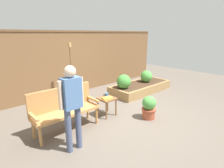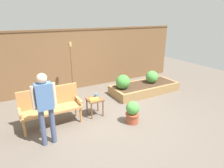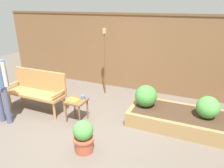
{
  "view_description": "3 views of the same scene",
  "coord_description": "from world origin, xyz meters",
  "px_view_note": "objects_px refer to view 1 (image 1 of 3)",
  "views": [
    {
      "loc": [
        -3.12,
        -2.88,
        2.05
      ],
      "look_at": [
        0.39,
        0.97,
        0.57
      ],
      "focal_mm": 28.51,
      "sensor_mm": 36.0,
      "label": 1
    },
    {
      "loc": [
        -2.25,
        -4.01,
        2.59
      ],
      "look_at": [
        0.5,
        0.91,
        0.58
      ],
      "focal_mm": 30.99,
      "sensor_mm": 36.0,
      "label": 2
    },
    {
      "loc": [
        1.96,
        -3.03,
        2.37
      ],
      "look_at": [
        0.22,
        0.92,
        0.73
      ],
      "focal_mm": 33.78,
      "sensor_mm": 36.0,
      "label": 3
    }
  ],
  "objects_px": {
    "side_table": "(107,101)",
    "tiki_torch": "(71,62)",
    "shrub_far_corner": "(146,76)",
    "person_by_bench": "(72,102)",
    "garden_bench": "(64,106)",
    "cup_on_table": "(107,94)",
    "shrub_near_bench": "(124,82)",
    "book_on_table": "(107,98)",
    "potted_boxwood": "(149,107)"
  },
  "relations": [
    {
      "from": "garden_bench",
      "to": "cup_on_table",
      "type": "distance_m",
      "value": 1.23
    },
    {
      "from": "cup_on_table",
      "to": "book_on_table",
      "type": "height_order",
      "value": "cup_on_table"
    },
    {
      "from": "cup_on_table",
      "to": "person_by_bench",
      "type": "bearing_deg",
      "value": -151.67
    },
    {
      "from": "potted_boxwood",
      "to": "person_by_bench",
      "type": "bearing_deg",
      "value": 175.57
    },
    {
      "from": "book_on_table",
      "to": "shrub_far_corner",
      "type": "xyz_separation_m",
      "value": [
        2.58,
        0.74,
        0.02
      ]
    },
    {
      "from": "side_table",
      "to": "tiki_torch",
      "type": "bearing_deg",
      "value": 93.11
    },
    {
      "from": "person_by_bench",
      "to": "potted_boxwood",
      "type": "bearing_deg",
      "value": -4.43
    },
    {
      "from": "shrub_near_bench",
      "to": "tiki_torch",
      "type": "height_order",
      "value": "tiki_torch"
    },
    {
      "from": "garden_bench",
      "to": "shrub_near_bench",
      "type": "xyz_separation_m",
      "value": [
        2.45,
        0.57,
        -0.01
      ]
    },
    {
      "from": "shrub_far_corner",
      "to": "person_by_bench",
      "type": "distance_m",
      "value": 4.15
    },
    {
      "from": "garden_bench",
      "to": "shrub_far_corner",
      "type": "xyz_separation_m",
      "value": [
        3.67,
        0.57,
        -0.03
      ]
    },
    {
      "from": "book_on_table",
      "to": "person_by_bench",
      "type": "height_order",
      "value": "person_by_bench"
    },
    {
      "from": "potted_boxwood",
      "to": "person_by_bench",
      "type": "xyz_separation_m",
      "value": [
        -2.03,
        0.16,
        0.64
      ]
    },
    {
      "from": "book_on_table",
      "to": "shrub_far_corner",
      "type": "relative_size",
      "value": 0.54
    },
    {
      "from": "cup_on_table",
      "to": "book_on_table",
      "type": "relative_size",
      "value": 0.53
    },
    {
      "from": "cup_on_table",
      "to": "shrub_far_corner",
      "type": "xyz_separation_m",
      "value": [
        2.44,
        0.56,
        -0.0
      ]
    },
    {
      "from": "shrub_near_bench",
      "to": "tiki_torch",
      "type": "distance_m",
      "value": 1.8
    },
    {
      "from": "book_on_table",
      "to": "shrub_near_bench",
      "type": "relative_size",
      "value": 0.5
    },
    {
      "from": "garden_bench",
      "to": "tiki_torch",
      "type": "distance_m",
      "value": 1.93
    },
    {
      "from": "garden_bench",
      "to": "side_table",
      "type": "distance_m",
      "value": 1.15
    },
    {
      "from": "side_table",
      "to": "tiki_torch",
      "type": "xyz_separation_m",
      "value": [
        -0.09,
        1.58,
        0.83
      ]
    },
    {
      "from": "garden_bench",
      "to": "book_on_table",
      "type": "bearing_deg",
      "value": -8.69
    },
    {
      "from": "book_on_table",
      "to": "person_by_bench",
      "type": "bearing_deg",
      "value": -146.33
    },
    {
      "from": "garden_bench",
      "to": "person_by_bench",
      "type": "distance_m",
      "value": 0.9
    },
    {
      "from": "garden_bench",
      "to": "tiki_torch",
      "type": "bearing_deg",
      "value": 54.6
    },
    {
      "from": "garden_bench",
      "to": "shrub_near_bench",
      "type": "bearing_deg",
      "value": 13.09
    },
    {
      "from": "person_by_bench",
      "to": "garden_bench",
      "type": "bearing_deg",
      "value": 73.11
    },
    {
      "from": "side_table",
      "to": "shrub_far_corner",
      "type": "xyz_separation_m",
      "value": [
        2.54,
        0.68,
        0.12
      ]
    },
    {
      "from": "person_by_bench",
      "to": "side_table",
      "type": "bearing_deg",
      "value": 26.15
    },
    {
      "from": "person_by_bench",
      "to": "tiki_torch",
      "type": "bearing_deg",
      "value": 60.33
    },
    {
      "from": "book_on_table",
      "to": "shrub_far_corner",
      "type": "height_order",
      "value": "shrub_far_corner"
    },
    {
      "from": "garden_bench",
      "to": "shrub_far_corner",
      "type": "relative_size",
      "value": 3.3
    },
    {
      "from": "book_on_table",
      "to": "person_by_bench",
      "type": "xyz_separation_m",
      "value": [
        -1.32,
        -0.61,
        0.44
      ]
    },
    {
      "from": "shrub_near_bench",
      "to": "shrub_far_corner",
      "type": "relative_size",
      "value": 1.08
    },
    {
      "from": "side_table",
      "to": "cup_on_table",
      "type": "relative_size",
      "value": 3.88
    },
    {
      "from": "cup_on_table",
      "to": "shrub_near_bench",
      "type": "distance_m",
      "value": 1.34
    },
    {
      "from": "cup_on_table",
      "to": "person_by_bench",
      "type": "height_order",
      "value": "person_by_bench"
    },
    {
      "from": "shrub_far_corner",
      "to": "person_by_bench",
      "type": "xyz_separation_m",
      "value": [
        -3.91,
        -1.35,
        0.42
      ]
    },
    {
      "from": "side_table",
      "to": "person_by_bench",
      "type": "bearing_deg",
      "value": -153.85
    },
    {
      "from": "garden_bench",
      "to": "tiki_torch",
      "type": "height_order",
      "value": "tiki_torch"
    },
    {
      "from": "cup_on_table",
      "to": "tiki_torch",
      "type": "xyz_separation_m",
      "value": [
        -0.18,
        1.46,
        0.7
      ]
    },
    {
      "from": "potted_boxwood",
      "to": "cup_on_table",
      "type": "bearing_deg",
      "value": 120.77
    },
    {
      "from": "cup_on_table",
      "to": "tiki_torch",
      "type": "relative_size",
      "value": 0.07
    },
    {
      "from": "side_table",
      "to": "shrub_near_bench",
      "type": "relative_size",
      "value": 1.02
    },
    {
      "from": "side_table",
      "to": "person_by_bench",
      "type": "relative_size",
      "value": 0.31
    },
    {
      "from": "cup_on_table",
      "to": "potted_boxwood",
      "type": "bearing_deg",
      "value": -59.23
    },
    {
      "from": "cup_on_table",
      "to": "tiki_torch",
      "type": "height_order",
      "value": "tiki_torch"
    },
    {
      "from": "book_on_table",
      "to": "shrub_near_bench",
      "type": "bearing_deg",
      "value": 37.31
    },
    {
      "from": "potted_boxwood",
      "to": "tiki_torch",
      "type": "distance_m",
      "value": 2.68
    },
    {
      "from": "tiki_torch",
      "to": "person_by_bench",
      "type": "distance_m",
      "value": 2.6
    }
  ]
}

